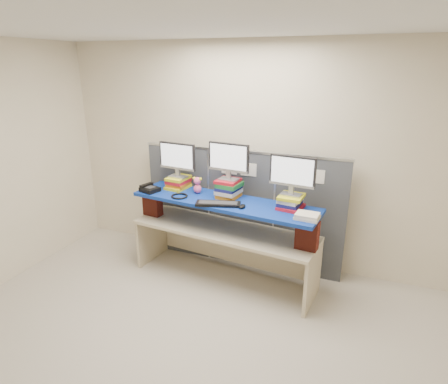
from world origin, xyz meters
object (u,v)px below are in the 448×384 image
at_px(monitor_right, 292,173).
at_px(keyboard, 218,204).
at_px(monitor_left, 177,158).
at_px(monitor_center, 229,159).
at_px(blue_board, 224,202).
at_px(desk_phone, 149,189).
at_px(desk, 224,239).

height_order(monitor_right, keyboard, monitor_right).
xyz_separation_m(monitor_left, monitor_center, (0.70, -0.08, 0.07)).
height_order(monitor_left, keyboard, monitor_left).
relative_size(blue_board, monitor_left, 4.46).
relative_size(blue_board, monitor_center, 4.46).
bearing_deg(keyboard, desk_phone, 156.97).
bearing_deg(desk, blue_board, 6.57).
distance_m(desk, monitor_right, 1.17).
relative_size(desk, monitor_right, 4.58).
relative_size(blue_board, keyboard, 4.24).
bearing_deg(desk_phone, monitor_right, 19.51).
height_order(monitor_left, monitor_right, same).
bearing_deg(desk, monitor_left, 170.51).
bearing_deg(blue_board, monitor_left, 170.51).
bearing_deg(desk, keyboard, -85.78).
height_order(desk, monitor_right, monitor_right).
bearing_deg(keyboard, desk, 72.28).
height_order(monitor_left, desk_phone, monitor_left).
xyz_separation_m(desk, monitor_left, (-0.69, 0.20, 0.88)).
distance_m(blue_board, monitor_left, 0.83).
bearing_deg(monitor_right, monitor_center, 180.00).
height_order(blue_board, monitor_center, monitor_center).
relative_size(blue_board, desk_phone, 8.76).
height_order(blue_board, monitor_left, monitor_left).
height_order(desk, monitor_left, monitor_left).
bearing_deg(monitor_center, monitor_left, 180.00).
xyz_separation_m(monitor_center, monitor_right, (0.75, -0.09, -0.06)).
distance_m(monitor_left, monitor_center, 0.71).
bearing_deg(monitor_left, monitor_center, -0.00).
height_order(blue_board, monitor_right, monitor_right).
bearing_deg(desk_phone, monitor_left, 57.55).
xyz_separation_m(desk, monitor_right, (0.76, 0.03, 0.88)).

